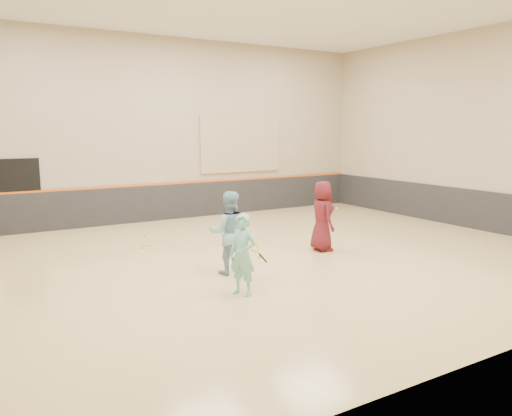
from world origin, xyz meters
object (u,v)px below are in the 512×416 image
girl (243,255)px  spare_racket (146,245)px  young_man (322,216)px  instructor (229,233)px

girl → spare_racket: bearing=159.8°
girl → young_man: size_ratio=0.87×
instructor → girl: bearing=96.7°
instructor → young_man: bearing=-144.2°
girl → instructor: (0.43, 1.35, 0.12)m
young_man → spare_racket: size_ratio=2.46×
instructor → spare_racket: bearing=-51.5°
girl → spare_racket: size_ratio=2.13×
girl → instructor: bearing=137.6°
young_man → spare_racket: 4.57m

